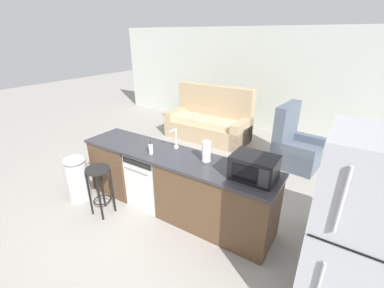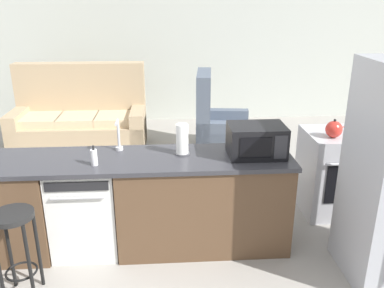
% 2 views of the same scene
% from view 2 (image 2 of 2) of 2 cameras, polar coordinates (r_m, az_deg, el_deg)
% --- Properties ---
extents(ground_plane, '(24.00, 24.00, 0.00)m').
position_cam_2_polar(ground_plane, '(4.08, -10.48, -13.80)').
color(ground_plane, gray).
extents(wall_back, '(10.00, 0.06, 2.60)m').
position_cam_2_polar(wall_back, '(7.62, -5.44, 12.96)').
color(wall_back, beige).
rests_on(wall_back, ground_plane).
extents(kitchen_counter, '(2.94, 0.66, 0.90)m').
position_cam_2_polar(kitchen_counter, '(3.84, -7.29, -8.60)').
color(kitchen_counter, brown).
rests_on(kitchen_counter, ground_plane).
extents(dishwasher, '(0.58, 0.61, 0.84)m').
position_cam_2_polar(dishwasher, '(3.90, -14.57, -8.62)').
color(dishwasher, silver).
rests_on(dishwasher, ground_plane).
extents(stove_range, '(0.76, 0.68, 0.90)m').
position_cam_2_polar(stove_range, '(4.69, 19.85, -3.73)').
color(stove_range, '#B7B7BC').
rests_on(stove_range, ground_plane).
extents(microwave, '(0.50, 0.37, 0.28)m').
position_cam_2_polar(microwave, '(3.66, 9.03, 0.50)').
color(microwave, black).
rests_on(microwave, kitchen_counter).
extents(sink_faucet, '(0.07, 0.18, 0.30)m').
position_cam_2_polar(sink_faucet, '(3.78, -10.29, 0.96)').
color(sink_faucet, silver).
rests_on(sink_faucet, kitchen_counter).
extents(paper_towel_roll, '(0.14, 0.14, 0.28)m').
position_cam_2_polar(paper_towel_roll, '(3.64, -1.38, 0.62)').
color(paper_towel_roll, '#4C4C51').
rests_on(paper_towel_roll, kitchen_counter).
extents(soap_bottle, '(0.06, 0.06, 0.18)m').
position_cam_2_polar(soap_bottle, '(3.52, -13.58, -1.80)').
color(soap_bottle, silver).
rests_on(soap_bottle, kitchen_counter).
extents(kettle, '(0.21, 0.17, 0.19)m').
position_cam_2_polar(kettle, '(4.33, 19.31, 1.97)').
color(kettle, red).
rests_on(kettle, stove_range).
extents(bar_stool, '(0.32, 0.32, 0.74)m').
position_cam_2_polar(bar_stool, '(3.43, -23.53, -11.86)').
color(bar_stool, black).
rests_on(bar_stool, ground_plane).
extents(couch, '(2.01, 0.92, 1.27)m').
position_cam_2_polar(couch, '(6.60, -15.32, 3.11)').
color(couch, tan).
rests_on(couch, ground_plane).
extents(armchair, '(0.89, 0.93, 1.20)m').
position_cam_2_polar(armchair, '(6.18, 3.48, 2.22)').
color(armchair, '#515B6B').
rests_on(armchair, ground_plane).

